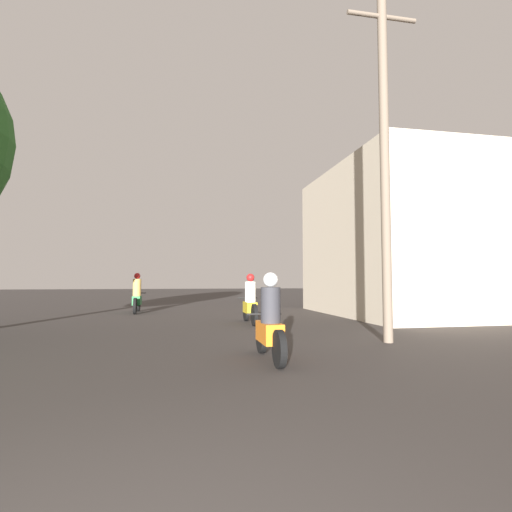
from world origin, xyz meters
name	(u,v)px	position (x,y,z in m)	size (l,w,h in m)	color
motorcycle_orange	(270,324)	(1.71, 5.21, 0.57)	(0.60, 1.82, 1.42)	black
motorcycle_yellow	(250,303)	(2.37, 10.65, 0.60)	(0.60, 2.02, 1.49)	black
motorcycle_green	(137,297)	(-1.33, 15.38, 0.63)	(0.60, 2.09, 1.58)	black
building_right_near	(385,241)	(7.90, 12.57, 2.76)	(4.01, 7.70, 5.52)	beige
utility_pole_near	(385,156)	(4.54, 6.52, 3.93)	(1.60, 0.20, 7.52)	#6B5B4C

